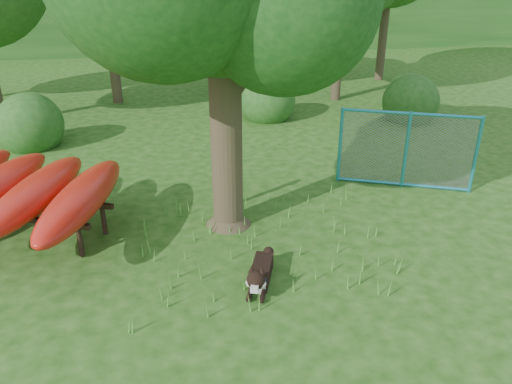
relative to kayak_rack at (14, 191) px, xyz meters
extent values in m
plane|color=#19440D|center=(4.09, -2.23, -0.91)|extent=(80.00, 80.00, 0.00)
cylinder|color=#372D1E|center=(3.87, -0.28, 1.36)|extent=(0.77, 0.77, 4.55)
cone|color=#372D1E|center=(3.87, -0.28, -0.68)|extent=(1.15, 1.15, 0.45)
cylinder|color=#372D1E|center=(4.37, -0.06, 2.00)|extent=(1.04, 1.01, 0.97)
cylinder|color=#372D1E|center=(3.38, -0.30, 2.36)|extent=(1.08, 0.26, 0.93)
cylinder|color=brown|center=(3.91, 0.45, -0.27)|extent=(0.12, 0.12, 1.28)
cylinder|color=brown|center=(3.91, 0.45, 0.17)|extent=(0.35, 0.08, 0.07)
cylinder|color=black|center=(1.19, -0.98, -0.63)|extent=(0.12, 0.12, 0.57)
cylinder|color=black|center=(1.52, -0.25, -0.63)|extent=(0.12, 0.12, 0.57)
cube|color=black|center=(-0.16, -0.37, -0.32)|extent=(3.17, 1.50, 0.09)
cube|color=black|center=(0.16, 0.37, -0.32)|extent=(3.17, 1.50, 0.09)
ellipsoid|color=red|center=(0.42, -0.19, 0.00)|extent=(1.73, 3.52, 0.55)
ellipsoid|color=red|center=(1.25, -0.57, 0.00)|extent=(1.62, 3.53, 0.55)
cube|color=black|center=(4.16, -2.23, -0.78)|extent=(0.54, 0.84, 0.27)
cube|color=silver|center=(4.05, -2.55, -0.79)|extent=(0.29, 0.23, 0.25)
sphere|color=black|center=(3.98, -2.74, -0.57)|extent=(0.29, 0.29, 0.29)
cube|color=silver|center=(3.94, -2.87, -0.62)|extent=(0.16, 0.19, 0.10)
sphere|color=silver|center=(3.89, -2.73, -0.62)|extent=(0.14, 0.14, 0.14)
sphere|color=silver|center=(4.06, -2.79, -0.62)|extent=(0.14, 0.14, 0.14)
cone|color=black|center=(3.92, -2.67, -0.42)|extent=(0.15, 0.16, 0.14)
cone|color=black|center=(4.07, -2.72, -0.42)|extent=(0.12, 0.13, 0.14)
cylinder|color=black|center=(3.90, -2.67, -0.85)|extent=(0.19, 0.35, 0.08)
cylinder|color=black|center=(4.09, -2.74, -0.85)|extent=(0.19, 0.35, 0.08)
sphere|color=black|center=(4.35, -1.84, -0.66)|extent=(0.18, 0.18, 0.18)
torus|color=blue|center=(4.01, -2.65, -0.64)|extent=(0.29, 0.17, 0.28)
cylinder|color=teal|center=(6.69, 1.41, -0.03)|extent=(0.10, 0.10, 1.76)
cylinder|color=teal|center=(8.03, 0.82, -0.03)|extent=(0.10, 0.10, 1.76)
cylinder|color=teal|center=(9.37, 0.24, -0.03)|extent=(0.10, 0.10, 1.76)
cylinder|color=teal|center=(8.03, 0.82, 0.80)|extent=(2.71, 1.23, 0.07)
cylinder|color=teal|center=(8.03, 0.82, -0.86)|extent=(2.71, 1.23, 0.07)
plane|color=gray|center=(8.03, 0.82, -0.03)|extent=(2.68, 1.17, 2.93)
cylinder|color=#4E9932|center=(4.25, -1.93, -0.81)|extent=(0.02, 0.02, 0.21)
sphere|color=yellow|center=(4.25, -1.93, -0.70)|extent=(0.04, 0.04, 0.04)
sphere|color=yellow|center=(4.28, -1.89, -0.69)|extent=(0.04, 0.04, 0.04)
sphere|color=yellow|center=(4.21, -1.91, -0.71)|extent=(0.04, 0.04, 0.04)
sphere|color=yellow|center=(4.28, -1.95, -0.70)|extent=(0.04, 0.04, 0.04)
sphere|color=yellow|center=(4.23, -1.95, -0.69)|extent=(0.04, 0.04, 0.04)
cylinder|color=#372D1E|center=(1.09, 9.77, 1.71)|extent=(0.36, 0.36, 5.25)
cylinder|color=#372D1E|center=(5.59, 10.77, 1.01)|extent=(0.36, 0.36, 3.85)
cylinder|color=#372D1E|center=(9.09, 8.77, 1.47)|extent=(0.36, 0.36, 4.76)
cylinder|color=#372D1E|center=(12.09, 11.77, 1.54)|extent=(0.36, 0.36, 4.90)
sphere|color=#1E501A|center=(-0.91, 5.27, -0.91)|extent=(1.80, 1.80, 1.80)
sphere|color=#1E501A|center=(10.59, 5.77, -0.91)|extent=(1.80, 1.80, 1.80)
sphere|color=#1E501A|center=(6.09, 6.77, -0.91)|extent=(1.80, 1.80, 1.80)
camera|label=1|loc=(2.86, -8.90, 3.77)|focal=35.00mm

